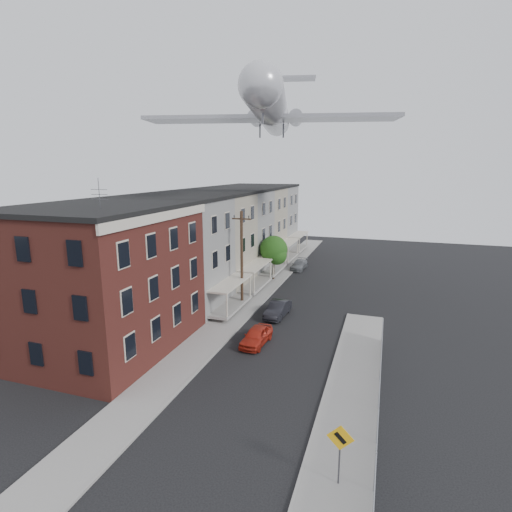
# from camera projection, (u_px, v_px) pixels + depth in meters

# --- Properties ---
(ground) EXTENTS (120.00, 120.00, 0.00)m
(ground) POSITION_uv_depth(u_px,v_px,m) (222.00, 441.00, 18.98)
(ground) COLOR black
(ground) RESTS_ON ground
(sidewalk_left) EXTENTS (3.00, 62.00, 0.12)m
(sidewalk_left) POSITION_uv_depth(u_px,v_px,m) (262.00, 289.00, 42.91)
(sidewalk_left) COLOR gray
(sidewalk_left) RESTS_ON ground
(sidewalk_right) EXTENTS (3.00, 26.00, 0.12)m
(sidewalk_right) POSITION_uv_depth(u_px,v_px,m) (351.00, 394.00, 22.84)
(sidewalk_right) COLOR gray
(sidewalk_right) RESTS_ON ground
(curb_left) EXTENTS (0.15, 62.00, 0.14)m
(curb_left) POSITION_uv_depth(u_px,v_px,m) (275.00, 290.00, 42.46)
(curb_left) COLOR gray
(curb_left) RESTS_ON ground
(curb_right) EXTENTS (0.15, 26.00, 0.14)m
(curb_right) POSITION_uv_depth(u_px,v_px,m) (326.00, 390.00, 23.29)
(curb_right) COLOR gray
(curb_right) RESTS_ON ground
(corner_building) EXTENTS (10.31, 12.30, 12.15)m
(corner_building) POSITION_uv_depth(u_px,v_px,m) (102.00, 278.00, 28.05)
(corner_building) COLOR #361611
(corner_building) RESTS_ON ground
(row_house_a) EXTENTS (11.98, 7.00, 10.30)m
(row_house_a) POSITION_uv_depth(u_px,v_px,m) (172.00, 252.00, 36.85)
(row_house_a) COLOR slate
(row_house_a) RESTS_ON ground
(row_house_b) EXTENTS (11.98, 7.00, 10.30)m
(row_house_b) POSITION_uv_depth(u_px,v_px,m) (204.00, 240.00, 43.34)
(row_house_b) COLOR #6C6455
(row_house_b) RESTS_ON ground
(row_house_c) EXTENTS (11.98, 7.00, 10.30)m
(row_house_c) POSITION_uv_depth(u_px,v_px,m) (229.00, 230.00, 49.84)
(row_house_c) COLOR slate
(row_house_c) RESTS_ON ground
(row_house_d) EXTENTS (11.98, 7.00, 10.30)m
(row_house_d) POSITION_uv_depth(u_px,v_px,m) (247.00, 223.00, 56.33)
(row_house_d) COLOR #6C6455
(row_house_d) RESTS_ON ground
(row_house_e) EXTENTS (11.98, 7.00, 10.30)m
(row_house_e) POSITION_uv_depth(u_px,v_px,m) (262.00, 218.00, 62.82)
(row_house_e) COLOR slate
(row_house_e) RESTS_ON ground
(chainlink_fence) EXTENTS (0.06, 18.06, 1.90)m
(chainlink_fence) POSITION_uv_depth(u_px,v_px,m) (379.00, 393.00, 21.26)
(chainlink_fence) COLOR gray
(chainlink_fence) RESTS_ON ground
(warning_sign) EXTENTS (1.10, 0.11, 2.80)m
(warning_sign) POSITION_uv_depth(u_px,v_px,m) (340.00, 446.00, 15.91)
(warning_sign) COLOR #515156
(warning_sign) RESTS_ON ground
(utility_pole) EXTENTS (1.80, 0.26, 9.00)m
(utility_pole) POSITION_uv_depth(u_px,v_px,m) (242.00, 258.00, 36.39)
(utility_pole) COLOR black
(utility_pole) RESTS_ON ground
(street_tree) EXTENTS (3.22, 3.20, 5.20)m
(street_tree) POSITION_uv_depth(u_px,v_px,m) (275.00, 251.00, 45.75)
(street_tree) COLOR black
(street_tree) RESTS_ON ground
(car_near) EXTENTS (1.77, 3.89, 1.30)m
(car_near) POSITION_uv_depth(u_px,v_px,m) (256.00, 336.00, 29.35)
(car_near) COLOR #B22616
(car_near) RESTS_ON ground
(car_mid) EXTENTS (1.66, 4.12, 1.33)m
(car_mid) POSITION_uv_depth(u_px,v_px,m) (278.00, 309.00, 34.91)
(car_mid) COLOR black
(car_mid) RESTS_ON ground
(car_far) EXTENTS (1.80, 4.13, 1.18)m
(car_far) POSITION_uv_depth(u_px,v_px,m) (299.00, 265.00, 51.28)
(car_far) COLOR slate
(car_far) RESTS_ON ground
(airplane) EXTENTS (23.42, 26.77, 7.70)m
(airplane) POSITION_uv_depth(u_px,v_px,m) (272.00, 110.00, 38.49)
(airplane) COLOR #BBBABF
(airplane) RESTS_ON ground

